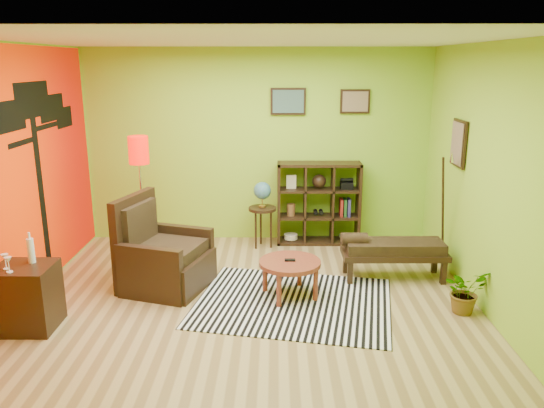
{
  "coord_description": "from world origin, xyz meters",
  "views": [
    {
      "loc": [
        0.28,
        -5.43,
        2.59
      ],
      "look_at": [
        0.23,
        0.31,
        1.05
      ],
      "focal_mm": 35.0,
      "sensor_mm": 36.0,
      "label": 1
    }
  ],
  "objects_px": {
    "globe_table": "(262,198)",
    "bench": "(391,249)",
    "cube_shelf": "(319,203)",
    "coffee_table": "(290,266)",
    "potted_plant": "(464,295)",
    "armchair": "(162,260)",
    "side_cabinet": "(27,297)",
    "floor_lamp": "(139,162)"
  },
  "relations": [
    {
      "from": "globe_table",
      "to": "bench",
      "type": "bearing_deg",
      "value": -35.45
    },
    {
      "from": "cube_shelf",
      "to": "coffee_table",
      "type": "bearing_deg",
      "value": -104.28
    },
    {
      "from": "potted_plant",
      "to": "globe_table",
      "type": "bearing_deg",
      "value": 136.91
    },
    {
      "from": "globe_table",
      "to": "cube_shelf",
      "type": "xyz_separation_m",
      "value": [
        0.83,
        0.2,
        -0.13
      ]
    },
    {
      "from": "coffee_table",
      "to": "armchair",
      "type": "xyz_separation_m",
      "value": [
        -1.51,
        0.27,
        -0.04
      ]
    },
    {
      "from": "cube_shelf",
      "to": "bench",
      "type": "height_order",
      "value": "cube_shelf"
    },
    {
      "from": "side_cabinet",
      "to": "floor_lamp",
      "type": "xyz_separation_m",
      "value": [
        0.76,
        1.7,
        1.05
      ]
    },
    {
      "from": "coffee_table",
      "to": "globe_table",
      "type": "distance_m",
      "value": 1.75
    },
    {
      "from": "globe_table",
      "to": "bench",
      "type": "distance_m",
      "value": 2.0
    },
    {
      "from": "bench",
      "to": "potted_plant",
      "type": "xyz_separation_m",
      "value": [
        0.59,
        -0.91,
        -0.19
      ]
    },
    {
      "from": "floor_lamp",
      "to": "bench",
      "type": "distance_m",
      "value": 3.31
    },
    {
      "from": "coffee_table",
      "to": "cube_shelf",
      "type": "bearing_deg",
      "value": 75.72
    },
    {
      "from": "coffee_table",
      "to": "bench",
      "type": "bearing_deg",
      "value": 22.94
    },
    {
      "from": "armchair",
      "to": "bench",
      "type": "bearing_deg",
      "value": 5.42
    },
    {
      "from": "globe_table",
      "to": "side_cabinet",
      "type": "bearing_deg",
      "value": -133.19
    },
    {
      "from": "side_cabinet",
      "to": "bench",
      "type": "xyz_separation_m",
      "value": [
        3.89,
        1.29,
        0.04
      ]
    },
    {
      "from": "cube_shelf",
      "to": "potted_plant",
      "type": "relative_size",
      "value": 2.47
    },
    {
      "from": "cube_shelf",
      "to": "bench",
      "type": "relative_size",
      "value": 0.93
    },
    {
      "from": "coffee_table",
      "to": "floor_lamp",
      "type": "relative_size",
      "value": 0.41
    },
    {
      "from": "coffee_table",
      "to": "bench",
      "type": "xyz_separation_m",
      "value": [
        1.26,
        0.53,
        0.01
      ]
    },
    {
      "from": "floor_lamp",
      "to": "armchair",
      "type": "bearing_deg",
      "value": -61.6
    },
    {
      "from": "cube_shelf",
      "to": "potted_plant",
      "type": "height_order",
      "value": "cube_shelf"
    },
    {
      "from": "side_cabinet",
      "to": "globe_table",
      "type": "bearing_deg",
      "value": 46.81
    },
    {
      "from": "coffee_table",
      "to": "floor_lamp",
      "type": "xyz_separation_m",
      "value": [
        -1.87,
        0.94,
        1.01
      ]
    },
    {
      "from": "coffee_table",
      "to": "globe_table",
      "type": "xyz_separation_m",
      "value": [
        -0.35,
        1.68,
        0.36
      ]
    },
    {
      "from": "side_cabinet",
      "to": "potted_plant",
      "type": "xyz_separation_m",
      "value": [
        4.49,
        0.38,
        -0.14
      ]
    },
    {
      "from": "coffee_table",
      "to": "globe_table",
      "type": "relative_size",
      "value": 0.73
    },
    {
      "from": "armchair",
      "to": "globe_table",
      "type": "relative_size",
      "value": 1.17
    },
    {
      "from": "potted_plant",
      "to": "armchair",
      "type": "bearing_deg",
      "value": 169.02
    },
    {
      "from": "bench",
      "to": "floor_lamp",
      "type": "bearing_deg",
      "value": 172.54
    },
    {
      "from": "cube_shelf",
      "to": "bench",
      "type": "bearing_deg",
      "value": -59.81
    },
    {
      "from": "bench",
      "to": "armchair",
      "type": "bearing_deg",
      "value": -174.58
    },
    {
      "from": "side_cabinet",
      "to": "potted_plant",
      "type": "relative_size",
      "value": 2.01
    },
    {
      "from": "side_cabinet",
      "to": "cube_shelf",
      "type": "distance_m",
      "value": 4.08
    },
    {
      "from": "potted_plant",
      "to": "bench",
      "type": "bearing_deg",
      "value": 122.98
    },
    {
      "from": "coffee_table",
      "to": "side_cabinet",
      "type": "height_order",
      "value": "side_cabinet"
    },
    {
      "from": "armchair",
      "to": "bench",
      "type": "distance_m",
      "value": 2.78
    },
    {
      "from": "globe_table",
      "to": "potted_plant",
      "type": "height_order",
      "value": "globe_table"
    },
    {
      "from": "armchair",
      "to": "cube_shelf",
      "type": "relative_size",
      "value": 0.94
    },
    {
      "from": "bench",
      "to": "potted_plant",
      "type": "height_order",
      "value": "bench"
    },
    {
      "from": "armchair",
      "to": "floor_lamp",
      "type": "relative_size",
      "value": 0.66
    },
    {
      "from": "floor_lamp",
      "to": "globe_table",
      "type": "height_order",
      "value": "floor_lamp"
    }
  ]
}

